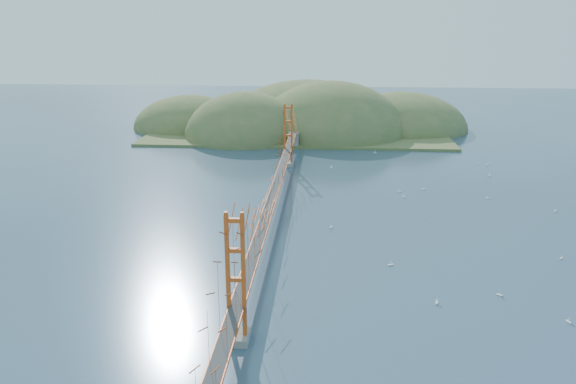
{
  "coord_description": "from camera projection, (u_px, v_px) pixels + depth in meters",
  "views": [
    {
      "loc": [
        7.36,
        -71.74,
        26.41
      ],
      "look_at": [
        2.15,
        0.0,
        4.16
      ],
      "focal_mm": 35.0,
      "sensor_mm": 36.0,
      "label": 1
    }
  ],
  "objects": [
    {
      "name": "sailboat_extra_0",
      "position": [
        391.0,
        264.0,
        62.75
      ],
      "size": [
        0.66,
        0.66,
        0.73
      ],
      "color": "white",
      "rests_on": "ground"
    },
    {
      "name": "sailboat_13",
      "position": [
        561.0,
        258.0,
        64.44
      ],
      "size": [
        0.56,
        0.56,
        0.59
      ],
      "color": "white",
      "rests_on": "ground"
    },
    {
      "name": "ground",
      "position": [
        272.0,
        221.0,
        76.67
      ],
      "size": [
        320.0,
        320.0,
        0.0
      ],
      "primitive_type": "plane",
      "color": "#2E455C",
      "rests_on": "ground"
    },
    {
      "name": "sailboat_3",
      "position": [
        331.0,
        167.0,
        104.05
      ],
      "size": [
        0.56,
        0.55,
        0.63
      ],
      "color": "white",
      "rests_on": "ground"
    },
    {
      "name": "sailboat_1",
      "position": [
        487.0,
        198.0,
        86.12
      ],
      "size": [
        0.58,
        0.58,
        0.62
      ],
      "color": "white",
      "rests_on": "ground"
    },
    {
      "name": "sailboat_17",
      "position": [
        487.0,
        164.0,
        105.92
      ],
      "size": [
        0.63,
        0.59,
        0.71
      ],
      "color": "white",
      "rests_on": "ground"
    },
    {
      "name": "sailboat_7",
      "position": [
        424.0,
        189.0,
        90.7
      ],
      "size": [
        0.62,
        0.58,
        0.7
      ],
      "color": "white",
      "rests_on": "ground"
    },
    {
      "name": "sailboat_extra_1",
      "position": [
        500.0,
        294.0,
        55.9
      ],
      "size": [
        0.67,
        0.67,
        0.7
      ],
      "color": "white",
      "rests_on": "ground"
    },
    {
      "name": "sailboat_0",
      "position": [
        331.0,
        227.0,
        74.0
      ],
      "size": [
        0.58,
        0.58,
        0.65
      ],
      "color": "white",
      "rests_on": "ground"
    },
    {
      "name": "sailboat_12",
      "position": [
        375.0,
        152.0,
        115.47
      ],
      "size": [
        0.58,
        0.58,
        0.66
      ],
      "color": "white",
      "rests_on": "ground"
    },
    {
      "name": "bridge",
      "position": [
        272.0,
        171.0,
        74.78
      ],
      "size": [
        2.2,
        94.4,
        12.0
      ],
      "color": "gray",
      "rests_on": "ground"
    },
    {
      "name": "sailboat_9",
      "position": [
        555.0,
        210.0,
        80.35
      ],
      "size": [
        0.51,
        0.56,
        0.62
      ],
      "color": "white",
      "rests_on": "ground"
    },
    {
      "name": "far_headlands",
      "position": [
        308.0,
        128.0,
        141.81
      ],
      "size": [
        84.0,
        58.0,
        25.0
      ],
      "color": "olive",
      "rests_on": "ground"
    },
    {
      "name": "sailboat_15",
      "position": [
        489.0,
        175.0,
        98.55
      ],
      "size": [
        0.63,
        0.63,
        0.71
      ],
      "color": "white",
      "rests_on": "ground"
    },
    {
      "name": "sailboat_8",
      "position": [
        478.0,
        164.0,
        106.32
      ],
      "size": [
        0.49,
        0.42,
        0.56
      ],
      "color": "white",
      "rests_on": "ground"
    },
    {
      "name": "sailboat_10",
      "position": [
        437.0,
        302.0,
        54.37
      ],
      "size": [
        0.57,
        0.64,
        0.72
      ],
      "color": "white",
      "rests_on": "ground"
    },
    {
      "name": "sailboat_16",
      "position": [
        399.0,
        191.0,
        89.47
      ],
      "size": [
        0.64,
        0.59,
        0.71
      ],
      "color": "white",
      "rests_on": "ground"
    },
    {
      "name": "sailboat_14",
      "position": [
        404.0,
        196.0,
        86.71
      ],
      "size": [
        0.58,
        0.58,
        0.6
      ],
      "color": "white",
      "rests_on": "ground"
    },
    {
      "name": "sailboat_6",
      "position": [
        568.0,
        321.0,
        50.96
      ],
      "size": [
        0.6,
        0.6,
        0.68
      ],
      "color": "white",
      "rests_on": "ground"
    }
  ]
}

